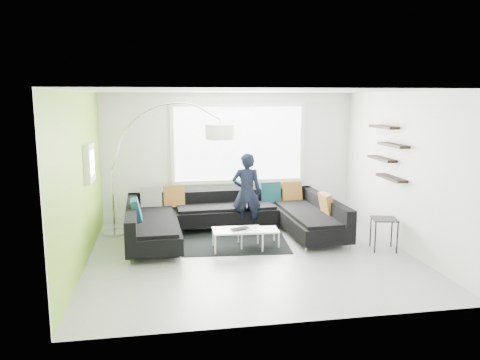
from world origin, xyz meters
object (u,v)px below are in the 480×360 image
(side_table, at_px, (384,234))
(coffee_table, at_px, (248,238))
(person, at_px, (247,193))
(sectional_sofa, at_px, (233,219))
(laptop, at_px, (241,229))
(arc_lamp, at_px, (111,170))

(side_table, bearing_deg, coffee_table, 167.29)
(side_table, relative_size, person, 0.36)
(coffee_table, distance_m, side_table, 2.42)
(side_table, bearing_deg, sectional_sofa, 155.59)
(coffee_table, relative_size, side_table, 1.95)
(person, bearing_deg, side_table, 150.79)
(sectional_sofa, relative_size, laptop, 9.99)
(sectional_sofa, bearing_deg, side_table, -26.34)
(sectional_sofa, height_order, laptop, sectional_sofa)
(arc_lamp, xyz_separation_m, laptop, (2.33, -1.39, -0.92))
(coffee_table, height_order, side_table, side_table)
(coffee_table, bearing_deg, person, 82.34)
(coffee_table, xyz_separation_m, arc_lamp, (-2.47, 1.27, 1.12))
(arc_lamp, bearing_deg, laptop, -16.99)
(sectional_sofa, distance_m, arc_lamp, 2.55)
(person, bearing_deg, arc_lamp, 1.46)
(arc_lamp, relative_size, laptop, 6.43)
(side_table, bearing_deg, arc_lamp, 159.58)
(coffee_table, xyz_separation_m, laptop, (-0.15, -0.12, 0.20))
(sectional_sofa, relative_size, arc_lamp, 1.55)
(person, relative_size, laptop, 3.97)
(sectional_sofa, distance_m, side_table, 2.80)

